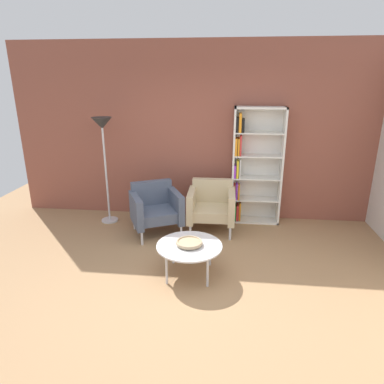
# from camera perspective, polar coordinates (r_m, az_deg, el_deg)

# --- Properties ---
(ground_plane) EXTENTS (8.32, 8.32, 0.00)m
(ground_plane) POSITION_cam_1_polar(r_m,az_deg,el_deg) (3.96, -1.48, -17.13)
(ground_plane) COLOR #9E7751
(brick_back_panel) EXTENTS (6.40, 0.12, 2.90)m
(brick_back_panel) POSITION_cam_1_polar(r_m,az_deg,el_deg) (5.73, 1.74, 9.93)
(brick_back_panel) COLOR brown
(brick_back_panel) RESTS_ON ground_plane
(bookshelf_tall) EXTENTS (0.80, 0.30, 1.90)m
(bookshelf_tall) POSITION_cam_1_polar(r_m,az_deg,el_deg) (5.62, 10.17, 4.19)
(bookshelf_tall) COLOR silver
(bookshelf_tall) RESTS_ON ground_plane
(coffee_table_low) EXTENTS (0.80, 0.80, 0.40)m
(coffee_table_low) POSITION_cam_1_polar(r_m,az_deg,el_deg) (4.15, -0.45, -9.27)
(coffee_table_low) COLOR silver
(coffee_table_low) RESTS_ON ground_plane
(decorative_bowl) EXTENTS (0.32, 0.32, 0.05)m
(decorative_bowl) POSITION_cam_1_polar(r_m,az_deg,el_deg) (4.12, -0.46, -8.48)
(decorative_bowl) COLOR tan
(decorative_bowl) RESTS_ON coffee_table_low
(armchair_spare_guest) EXTENTS (0.73, 0.67, 0.78)m
(armchair_spare_guest) POSITION_cam_1_polar(r_m,az_deg,el_deg) (5.35, 3.30, -2.21)
(armchair_spare_guest) COLOR #C6B289
(armchair_spare_guest) RESTS_ON ground_plane
(armchair_corner_red) EXTENTS (0.92, 0.89, 0.78)m
(armchair_corner_red) POSITION_cam_1_polar(r_m,az_deg,el_deg) (5.27, -6.18, -2.62)
(armchair_corner_red) COLOR #4C566B
(armchair_corner_red) RESTS_ON ground_plane
(floor_lamp_torchiere) EXTENTS (0.32, 0.32, 1.74)m
(floor_lamp_torchiere) POSITION_cam_1_polar(r_m,az_deg,el_deg) (5.58, -14.77, 9.10)
(floor_lamp_torchiere) COLOR silver
(floor_lamp_torchiere) RESTS_ON ground_plane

